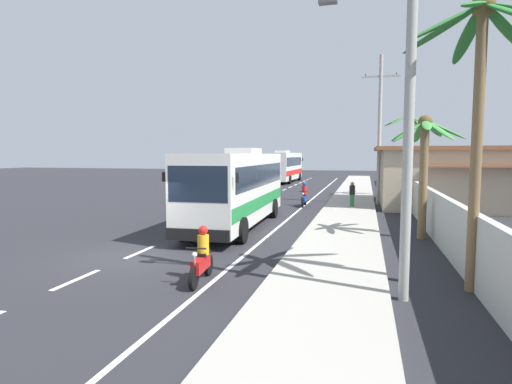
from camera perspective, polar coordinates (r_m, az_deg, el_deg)
The scene contains 15 objects.
ground_plane at distance 15.21m, azimuth -16.67°, elevation -8.36°, with size 160.00×160.00×0.00m, color #28282D.
sidewalk_kerb at distance 22.88m, azimuth 12.12°, elevation -3.58°, with size 3.20×90.00×0.14m, color #A8A399.
lane_markings at distance 28.13m, azimuth 3.21°, elevation -1.99°, with size 3.91×71.00×0.01m.
boundary_wall at distance 26.87m, azimuth 20.66°, elevation -0.56°, with size 0.24×60.00×1.95m, color #B2B2AD.
coach_bus_foreground at distance 20.27m, azimuth -2.56°, elevation 0.85°, with size 3.12×10.89×3.81m.
coach_bus_far_lane at distance 52.67m, azimuth 3.90°, elevation 3.57°, with size 3.03×11.29×3.95m.
motorcycle_beside_bus at distance 11.75m, azimuth -7.37°, elevation -9.00°, with size 0.56×1.96×1.53m.
motorcycle_trailing at distance 28.45m, azimuth 6.55°, elevation -0.58°, with size 0.56×1.96×1.66m.
pedestrian_near_kerb at distance 27.78m, azimuth 12.93°, elevation -0.21°, with size 0.36×0.36×1.58m.
utility_pole_nearest at distance 10.58m, azimuth 19.87°, elevation 14.78°, with size 3.10×0.24×10.14m.
utility_pole_mid at distance 30.20m, azimuth 16.45°, elevation 8.40°, with size 2.51×0.24×10.18m.
palm_nearest at distance 36.06m, azimuth 19.91°, elevation 6.72°, with size 3.89×3.90×6.83m.
palm_second at distance 18.47m, azimuth 21.92°, elevation 5.09°, with size 2.96×3.19×5.08m.
palm_third at distance 11.97m, azimuth 28.16°, elevation 14.44°, with size 3.92×3.90×7.35m.
roadside_building at distance 31.49m, azimuth 30.49°, elevation 1.72°, with size 16.00×9.22×3.98m.
Camera 1 is at (7.76, -12.60, 3.49)m, focal length 29.44 mm.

